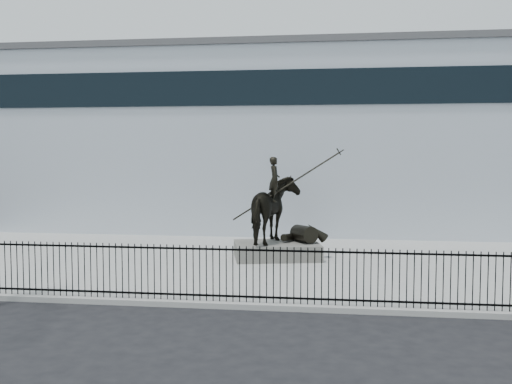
# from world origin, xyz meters

# --- Properties ---
(ground) EXTENTS (120.00, 120.00, 0.00)m
(ground) POSITION_xyz_m (0.00, 0.00, 0.00)
(ground) COLOR black
(ground) RESTS_ON ground
(plaza) EXTENTS (30.00, 12.00, 0.15)m
(plaza) POSITION_xyz_m (0.00, 7.00, 0.07)
(plaza) COLOR gray
(plaza) RESTS_ON ground
(building) EXTENTS (44.00, 14.00, 9.00)m
(building) POSITION_xyz_m (0.00, 20.00, 4.50)
(building) COLOR #B6BDC7
(building) RESTS_ON ground
(picket_fence) EXTENTS (22.10, 0.10, 1.50)m
(picket_fence) POSITION_xyz_m (0.00, 1.25, 0.90)
(picket_fence) COLOR black
(picket_fence) RESTS_ON plaza
(statue_plinth) EXTENTS (3.50, 2.77, 0.58)m
(statue_plinth) POSITION_xyz_m (0.11, 7.78, 0.44)
(statue_plinth) COLOR #4F4D48
(statue_plinth) RESTS_ON plaza
(equestrian_statue) EXTENTS (3.88, 2.86, 3.37)m
(equestrian_statue) POSITION_xyz_m (0.17, 7.80, 1.95)
(equestrian_statue) COLOR black
(equestrian_statue) RESTS_ON statue_plinth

